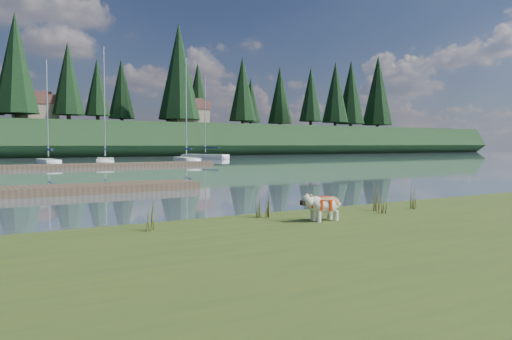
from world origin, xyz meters
TOP-DOWN VIEW (x-y plane):
  - ground at (0.00, 30.00)m, footprint 200.00×200.00m
  - bank at (0.00, -6.00)m, footprint 60.00×9.00m
  - bulldog at (1.55, -3.06)m, footprint 0.90×0.42m
  - dock_far at (2.00, 30.00)m, footprint 26.00×2.20m
  - sailboat_bg_2 at (2.23, 35.41)m, footprint 1.30×5.95m
  - sailboat_bg_3 at (7.30, 35.83)m, footprint 3.20×7.40m
  - sailboat_bg_4 at (14.68, 34.50)m, footprint 2.55×6.99m
  - sailboat_bg_5 at (22.32, 47.09)m, footprint 4.41×7.26m
  - weed_0 at (0.86, -2.10)m, footprint 0.17×0.14m
  - weed_1 at (0.72, -2.00)m, footprint 0.17×0.14m
  - weed_2 at (3.47, -2.51)m, footprint 0.17×0.14m
  - weed_3 at (-1.80, -2.37)m, footprint 0.17×0.14m
  - weed_4 at (3.29, -2.95)m, footprint 0.17×0.14m
  - weed_5 at (4.53, -2.75)m, footprint 0.17×0.14m
  - mud_lip at (0.00, -1.60)m, footprint 60.00×0.50m
  - conifer_4 at (3.00, 66.00)m, footprint 6.16×6.16m
  - conifer_5 at (15.00, 70.00)m, footprint 3.96×3.96m
  - conifer_6 at (28.00, 68.00)m, footprint 7.04×7.04m
  - conifer_7 at (42.00, 71.00)m, footprint 5.28×5.28m
  - conifer_8 at (55.00, 67.00)m, footprint 4.62×4.62m
  - conifer_9 at (68.00, 70.00)m, footprint 5.94×5.94m
  - house_1 at (6.00, 71.00)m, footprint 6.30×5.30m
  - house_2 at (30.00, 69.00)m, footprint 6.30×5.30m

SIDE VIEW (x-z plane):
  - ground at x=0.00m, z-range 0.00..0.00m
  - mud_lip at x=0.00m, z-range 0.00..0.14m
  - dock_far at x=2.00m, z-range 0.00..0.30m
  - bank at x=0.00m, z-range 0.00..0.35m
  - sailboat_bg_5 at x=22.32m, z-range -4.96..5.60m
  - sailboat_bg_3 at x=7.30m, z-range -5.06..5.72m
  - sailboat_bg_4 at x=14.68m, z-range -4.80..5.45m
  - sailboat_bg_2 at x=2.23m, z-range -4.23..4.90m
  - weed_4 at x=3.29m, z-range 0.32..0.75m
  - weed_1 at x=0.72m, z-range 0.31..0.78m
  - weed_0 at x=0.86m, z-range 0.30..0.89m
  - weed_5 at x=4.53m, z-range 0.30..0.94m
  - weed_3 at x=-1.80m, z-range 0.30..0.95m
  - weed_2 at x=3.47m, z-range 0.29..0.98m
  - bulldog at x=1.55m, z-range 0.42..0.96m
  - house_1 at x=6.00m, z-range 4.99..9.64m
  - house_2 at x=30.00m, z-range 4.99..9.64m
  - conifer_5 at x=15.00m, z-range 5.65..16.00m
  - conifer_8 at x=55.00m, z-range 5.62..17.40m
  - conifer_7 at x=42.00m, z-range 5.59..18.79m
  - conifer_9 at x=68.00m, z-range 5.55..20.18m
  - conifer_4 at x=3.00m, z-range 5.54..20.64m
  - conifer_6 at x=28.00m, z-range 5.49..22.49m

